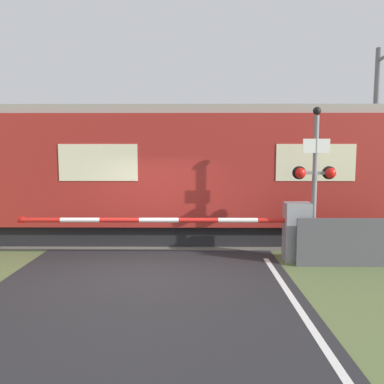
# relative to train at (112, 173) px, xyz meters

# --- Properties ---
(ground_plane) EXTENTS (80.00, 80.00, 0.00)m
(ground_plane) POSITION_rel_train_xyz_m (1.54, -3.35, -1.94)
(ground_plane) COLOR #5B6B3D
(track_bed) EXTENTS (36.00, 3.20, 0.13)m
(track_bed) POSITION_rel_train_xyz_m (1.54, 0.00, -1.91)
(track_bed) COLOR #666056
(track_bed) RESTS_ON ground_plane
(train) EXTENTS (20.25, 3.04, 3.78)m
(train) POSITION_rel_train_xyz_m (0.00, 0.00, 0.00)
(train) COLOR black
(train) RESTS_ON ground_plane
(crossing_barrier) EXTENTS (6.89, 0.44, 1.39)m
(crossing_barrier) POSITION_rel_train_xyz_m (4.31, -2.44, -1.19)
(crossing_barrier) COLOR gray
(crossing_barrier) RESTS_ON ground_plane
(signal_post) EXTENTS (0.98, 0.26, 3.57)m
(signal_post) POSITION_rel_train_xyz_m (5.20, -2.63, 0.09)
(signal_post) COLOR gray
(signal_post) RESTS_ON ground_plane
(catenary_pole) EXTENTS (0.20, 1.90, 6.05)m
(catenary_pole) POSITION_rel_train_xyz_m (8.69, 1.94, 1.24)
(catenary_pole) COLOR slate
(catenary_pole) RESTS_ON ground_plane
(roadside_fence) EXTENTS (2.96, 0.06, 1.10)m
(roadside_fence) POSITION_rel_train_xyz_m (6.24, -2.89, -1.39)
(roadside_fence) COLOR #4C4C51
(roadside_fence) RESTS_ON ground_plane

